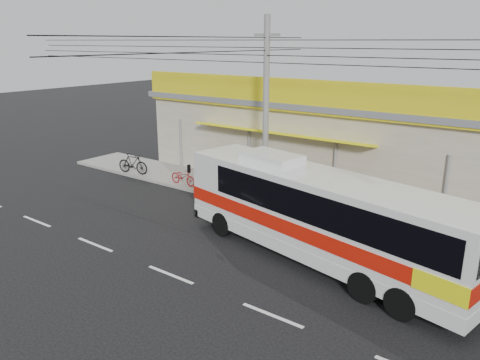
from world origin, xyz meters
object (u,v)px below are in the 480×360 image
(coach_bus, at_px, (324,213))
(motorbike_dark, at_px, (133,163))
(utility_pole, at_px, (267,50))
(motorbike_red, at_px, (183,177))

(coach_bus, distance_m, motorbike_dark, 14.12)
(utility_pole, bearing_deg, motorbike_dark, -175.31)
(coach_bus, bearing_deg, motorbike_red, 172.14)
(coach_bus, relative_size, motorbike_dark, 5.80)
(coach_bus, bearing_deg, motorbike_dark, 177.78)
(motorbike_red, distance_m, utility_pole, 8.02)
(motorbike_red, relative_size, motorbike_dark, 0.84)
(motorbike_red, bearing_deg, coach_bus, -108.24)
(coach_bus, distance_m, utility_pole, 8.37)
(utility_pole, bearing_deg, coach_bus, -38.90)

